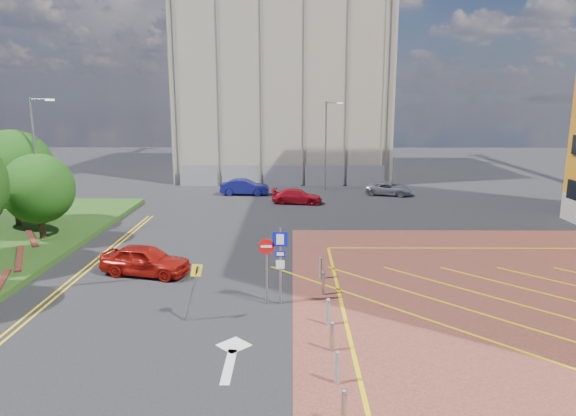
{
  "coord_description": "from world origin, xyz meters",
  "views": [
    {
      "loc": [
        0.98,
        -18.66,
        8.2
      ],
      "look_at": [
        0.79,
        3.28,
        3.53
      ],
      "focal_mm": 32.0,
      "sensor_mm": 36.0,
      "label": 1
    }
  ],
  "objects_px": {
    "car_red_back": "(297,196)",
    "tree_d": "(13,170)",
    "lamp_left_far": "(37,159)",
    "sign_cluster": "(275,258)",
    "tree_c": "(38,189)",
    "warning_sign": "(193,285)",
    "car_silver_back": "(388,189)",
    "lamp_back": "(327,142)",
    "car_blue_back": "(245,187)",
    "car_red_left": "(145,260)"
  },
  "relations": [
    {
      "from": "lamp_left_far",
      "to": "sign_cluster",
      "type": "bearing_deg",
      "value": -36.82
    },
    {
      "from": "car_red_left",
      "to": "lamp_left_far",
      "type": "bearing_deg",
      "value": 61.89
    },
    {
      "from": "lamp_back",
      "to": "car_red_back",
      "type": "bearing_deg",
      "value": -113.15
    },
    {
      "from": "sign_cluster",
      "to": "warning_sign",
      "type": "relative_size",
      "value": 1.42
    },
    {
      "from": "car_red_left",
      "to": "car_silver_back",
      "type": "distance_m",
      "value": 25.83
    },
    {
      "from": "tree_d",
      "to": "car_blue_back",
      "type": "bearing_deg",
      "value": 42.82
    },
    {
      "from": "car_red_back",
      "to": "tree_d",
      "type": "bearing_deg",
      "value": 124.38
    },
    {
      "from": "car_silver_back",
      "to": "lamp_left_far",
      "type": "bearing_deg",
      "value": 134.98
    },
    {
      "from": "tree_c",
      "to": "car_blue_back",
      "type": "distance_m",
      "value": 18.67
    },
    {
      "from": "sign_cluster",
      "to": "car_red_left",
      "type": "relative_size",
      "value": 0.75
    },
    {
      "from": "lamp_back",
      "to": "car_red_back",
      "type": "height_order",
      "value": "lamp_back"
    },
    {
      "from": "lamp_back",
      "to": "tree_c",
      "type": "bearing_deg",
      "value": -134.32
    },
    {
      "from": "lamp_back",
      "to": "car_red_back",
      "type": "relative_size",
      "value": 2.0
    },
    {
      "from": "lamp_left_far",
      "to": "car_red_left",
      "type": "distance_m",
      "value": 11.93
    },
    {
      "from": "tree_d",
      "to": "lamp_back",
      "type": "distance_m",
      "value": 25.47
    },
    {
      "from": "lamp_left_far",
      "to": "warning_sign",
      "type": "relative_size",
      "value": 3.56
    },
    {
      "from": "lamp_left_far",
      "to": "sign_cluster",
      "type": "xyz_separation_m",
      "value": [
        14.72,
        -11.02,
        -2.71
      ]
    },
    {
      "from": "tree_c",
      "to": "lamp_left_far",
      "type": "relative_size",
      "value": 0.61
    },
    {
      "from": "sign_cluster",
      "to": "car_red_back",
      "type": "height_order",
      "value": "sign_cluster"
    },
    {
      "from": "lamp_left_far",
      "to": "car_blue_back",
      "type": "relative_size",
      "value": 1.92
    },
    {
      "from": "car_blue_back",
      "to": "sign_cluster",
      "type": "bearing_deg",
      "value": -169.18
    },
    {
      "from": "car_red_left",
      "to": "car_red_back",
      "type": "relative_size",
      "value": 1.06
    },
    {
      "from": "warning_sign",
      "to": "car_silver_back",
      "type": "bearing_deg",
      "value": 65.2
    },
    {
      "from": "car_blue_back",
      "to": "car_red_back",
      "type": "height_order",
      "value": "car_blue_back"
    },
    {
      "from": "tree_d",
      "to": "lamp_left_far",
      "type": "bearing_deg",
      "value": -25.68
    },
    {
      "from": "tree_d",
      "to": "car_silver_back",
      "type": "height_order",
      "value": "tree_d"
    },
    {
      "from": "tree_d",
      "to": "car_blue_back",
      "type": "xyz_separation_m",
      "value": [
        13.33,
        12.35,
        -3.18
      ]
    },
    {
      "from": "tree_d",
      "to": "warning_sign",
      "type": "bearing_deg",
      "value": -44.65
    },
    {
      "from": "car_red_left",
      "to": "tree_c",
      "type": "bearing_deg",
      "value": 67.38
    },
    {
      "from": "car_red_left",
      "to": "car_red_back",
      "type": "xyz_separation_m",
      "value": [
        7.34,
        17.07,
        -0.14
      ]
    },
    {
      "from": "lamp_left_far",
      "to": "car_silver_back",
      "type": "height_order",
      "value": "lamp_left_far"
    },
    {
      "from": "car_red_back",
      "to": "tree_c",
      "type": "bearing_deg",
      "value": 136.65
    },
    {
      "from": "lamp_left_far",
      "to": "car_red_back",
      "type": "xyz_separation_m",
      "value": [
        15.77,
        9.61,
        -4.08
      ]
    },
    {
      "from": "tree_c",
      "to": "warning_sign",
      "type": "distance_m",
      "value": 15.27
    },
    {
      "from": "car_red_back",
      "to": "car_red_left",
      "type": "bearing_deg",
      "value": 165.37
    },
    {
      "from": "sign_cluster",
      "to": "tree_d",
      "type": "bearing_deg",
      "value": 144.42
    },
    {
      "from": "car_silver_back",
      "to": "car_red_left",
      "type": "bearing_deg",
      "value": 159.3
    },
    {
      "from": "tree_c",
      "to": "sign_cluster",
      "type": "xyz_separation_m",
      "value": [
        13.8,
        -9.02,
        -1.24
      ]
    },
    {
      "from": "warning_sign",
      "to": "car_silver_back",
      "type": "xyz_separation_m",
      "value": [
        12.01,
        25.99,
        -0.88
      ]
    },
    {
      "from": "car_silver_back",
      "to": "tree_c",
      "type": "bearing_deg",
      "value": 139.56
    },
    {
      "from": "tree_c",
      "to": "car_blue_back",
      "type": "relative_size",
      "value": 1.18
    },
    {
      "from": "lamp_back",
      "to": "car_red_left",
      "type": "bearing_deg",
      "value": -113.23
    },
    {
      "from": "tree_d",
      "to": "car_red_back",
      "type": "bearing_deg",
      "value": 25.75
    },
    {
      "from": "warning_sign",
      "to": "tree_c",
      "type": "bearing_deg",
      "value": 135.44
    },
    {
      "from": "car_blue_back",
      "to": "tree_c",
      "type": "bearing_deg",
      "value": 148.79
    },
    {
      "from": "lamp_left_far",
      "to": "lamp_back",
      "type": "bearing_deg",
      "value": 40.86
    },
    {
      "from": "lamp_back",
      "to": "car_blue_back",
      "type": "relative_size",
      "value": 1.92
    },
    {
      "from": "tree_c",
      "to": "warning_sign",
      "type": "xyz_separation_m",
      "value": [
        10.81,
        -10.64,
        -1.76
      ]
    },
    {
      "from": "tree_d",
      "to": "car_silver_back",
      "type": "relative_size",
      "value": 1.54
    },
    {
      "from": "tree_d",
      "to": "car_silver_back",
      "type": "xyz_separation_m",
      "value": [
        25.82,
        12.35,
        -3.32
      ]
    }
  ]
}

